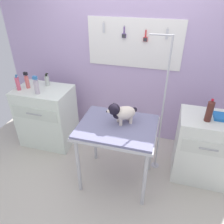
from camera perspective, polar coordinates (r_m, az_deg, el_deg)
name	(u,v)px	position (r m, az deg, el deg)	size (l,w,h in m)	color
ground	(104,189)	(2.95, -2.08, -19.61)	(4.40, 4.00, 0.04)	#BCB5A6
rear_wall_panel	(129,68)	(3.29, 4.43, 11.47)	(4.00, 0.11, 2.30)	#B59CC9
grooming_table	(117,132)	(2.52, 1.37, -5.19)	(0.91, 0.71, 0.87)	#B7B7BC
grooming_arm	(161,115)	(2.73, 12.86, -0.87)	(0.30, 0.11, 1.81)	#B7B7BC
dog	(122,112)	(2.43, 2.53, -0.12)	(0.34, 0.28, 0.26)	beige
counter_left	(47,116)	(3.52, -16.79, -1.02)	(0.80, 0.58, 0.93)	silver
cabinet_right	(203,148)	(3.02, 22.89, -8.70)	(0.68, 0.54, 0.91)	silver
pump_bottle_white	(18,84)	(3.37, -23.64, 6.90)	(0.06, 0.06, 0.23)	#D3516D
shampoo_bottle	(47,80)	(3.38, -16.79, 7.99)	(0.07, 0.07, 0.19)	#AFB6AF
spray_bottle_short	(27,81)	(3.38, -21.53, 7.61)	(0.06, 0.06, 0.24)	#D96564
conditioner_bottle	(36,86)	(3.15, -19.33, 6.47)	(0.06, 0.06, 0.26)	#BAACBA
soda_bottle	(210,111)	(2.63, 24.39, 0.27)	(0.08, 0.08, 0.28)	#4C221D
supply_tray	(224,117)	(2.81, 27.58, -1.22)	(0.24, 0.18, 0.04)	blue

